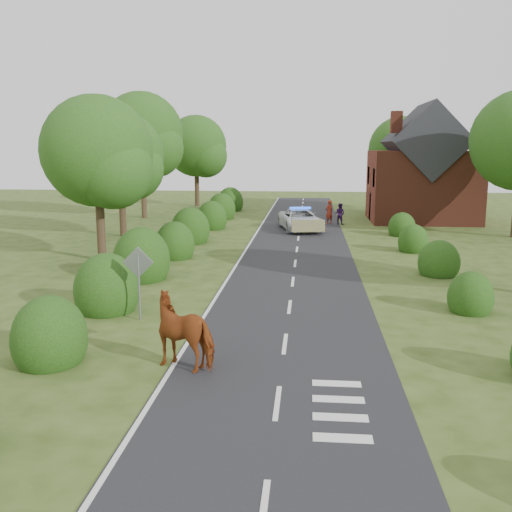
# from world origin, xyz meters

# --- Properties ---
(ground) EXTENTS (120.00, 120.00, 0.00)m
(ground) POSITION_xyz_m (0.00, 0.00, 0.00)
(ground) COLOR #314514
(road) EXTENTS (6.00, 70.00, 0.02)m
(road) POSITION_xyz_m (0.00, 15.00, 0.01)
(road) COLOR black
(road) RESTS_ON ground
(road_markings) EXTENTS (4.96, 70.00, 0.01)m
(road_markings) POSITION_xyz_m (-1.60, 12.93, 0.03)
(road_markings) COLOR white
(road_markings) RESTS_ON road
(hedgerow_left) EXTENTS (2.75, 50.41, 3.00)m
(hedgerow_left) POSITION_xyz_m (-6.51, 11.69, 0.75)
(hedgerow_left) COLOR #12390D
(hedgerow_left) RESTS_ON ground
(hedgerow_right) EXTENTS (2.10, 45.78, 2.10)m
(hedgerow_right) POSITION_xyz_m (6.60, 11.21, 0.55)
(hedgerow_right) COLOR #12390D
(hedgerow_right) RESTS_ON ground
(tree_left_a) EXTENTS (5.74, 5.60, 8.38)m
(tree_left_a) POSITION_xyz_m (-9.75, 11.86, 5.34)
(tree_left_a) COLOR #332316
(tree_left_a) RESTS_ON ground
(tree_left_b) EXTENTS (5.74, 5.60, 8.07)m
(tree_left_b) POSITION_xyz_m (-11.25, 19.86, 5.04)
(tree_left_b) COLOR #332316
(tree_left_b) RESTS_ON ground
(tree_left_c) EXTENTS (6.97, 6.80, 10.22)m
(tree_left_c) POSITION_xyz_m (-12.70, 29.83, 6.53)
(tree_left_c) COLOR #332316
(tree_left_c) RESTS_ON ground
(tree_left_d) EXTENTS (6.15, 6.00, 8.89)m
(tree_left_d) POSITION_xyz_m (-10.23, 39.85, 5.64)
(tree_left_d) COLOR #332316
(tree_left_d) RESTS_ON ground
(tree_right_c) EXTENTS (6.15, 6.00, 8.58)m
(tree_right_c) POSITION_xyz_m (9.27, 37.85, 5.34)
(tree_right_c) COLOR #332316
(tree_right_c) RESTS_ON ground
(road_sign) EXTENTS (1.06, 0.08, 2.53)m
(road_sign) POSITION_xyz_m (-5.00, 2.00, 1.65)
(road_sign) COLOR gray
(road_sign) RESTS_ON ground
(house) EXTENTS (8.00, 7.40, 9.17)m
(house) POSITION_xyz_m (9.49, 30.00, 3.79)
(house) COLOR brown
(house) RESTS_ON ground
(cow) EXTENTS (2.58, 1.91, 1.64)m
(cow) POSITION_xyz_m (-2.55, -1.83, 0.82)
(cow) COLOR brown
(cow) RESTS_ON ground
(police_van) EXTENTS (3.58, 5.80, 1.64)m
(police_van) POSITION_xyz_m (0.04, 23.89, 0.75)
(police_van) COLOR silver
(police_van) RESTS_ON ground
(pedestrian_red) EXTENTS (0.79, 0.76, 1.82)m
(pedestrian_red) POSITION_xyz_m (2.18, 27.39, 0.91)
(pedestrian_red) COLOR maroon
(pedestrian_red) RESTS_ON ground
(pedestrian_purple) EXTENTS (0.98, 0.91, 1.62)m
(pedestrian_purple) POSITION_xyz_m (2.98, 27.23, 0.81)
(pedestrian_purple) COLOR #36134F
(pedestrian_purple) RESTS_ON ground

